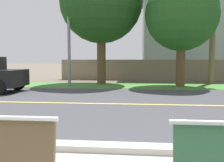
{
  "coord_description": "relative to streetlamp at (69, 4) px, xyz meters",
  "views": [
    {
      "loc": [
        0.18,
        -1.48,
        1.43
      ],
      "look_at": [
        -0.32,
        3.53,
        1.0
      ],
      "focal_mm": 40.68,
      "sensor_mm": 36.0,
      "label": 1
    }
  ],
  "objects": [
    {
      "name": "ground_plane",
      "position": [
        3.41,
        -3.88,
        -4.31
      ],
      "size": [
        140.0,
        140.0,
        0.0
      ],
      "primitive_type": "plane",
      "color": "#665B4C"
    },
    {
      "name": "curb_edge",
      "position": [
        3.41,
        -9.53,
        -4.25
      ],
      "size": [
        44.0,
        0.3,
        0.11
      ],
      "primitive_type": "cube",
      "color": "#ADA89E",
      "rests_on": "ground_plane"
    },
    {
      "name": "street_asphalt",
      "position": [
        3.41,
        -5.38,
        -4.31
      ],
      "size": [
        52.0,
        8.0,
        0.01
      ],
      "primitive_type": "cube",
      "color": "#424247",
      "rests_on": "ground_plane"
    },
    {
      "name": "road_centre_line",
      "position": [
        3.41,
        -5.38,
        -4.3
      ],
      "size": [
        48.0,
        0.14,
        0.01
      ],
      "primitive_type": "cube",
      "color": "#E0CC4C",
      "rests_on": "ground_plane"
    },
    {
      "name": "far_verge_grass",
      "position": [
        3.41,
        0.21,
        -4.3
      ],
      "size": [
        48.0,
        2.8,
        0.02
      ],
      "primitive_type": "cube",
      "color": "#478438",
      "rests_on": "ground_plane"
    },
    {
      "name": "streetlamp",
      "position": [
        0.0,
        0.0,
        0.0
      ],
      "size": [
        0.24,
        2.1,
        7.59
      ],
      "color": "gray",
      "rests_on": "ground_plane"
    },
    {
      "name": "shade_tree_left",
      "position": [
        5.93,
        -0.04,
        -0.34
      ],
      "size": [
        3.7,
        3.7,
        6.11
      ],
      "color": "brown",
      "rests_on": "ground_plane"
    },
    {
      "name": "garden_wall",
      "position": [
        4.83,
        4.11,
        -3.61
      ],
      "size": [
        13.0,
        0.36,
        1.4
      ],
      "primitive_type": "cube",
      "color": "gray",
      "rests_on": "ground_plane"
    },
    {
      "name": "house_across_street",
      "position": [
        8.64,
        7.31,
        -0.92
      ],
      "size": [
        9.93,
        6.91,
        6.69
      ],
      "color": "#B7BCC1",
      "rests_on": "ground_plane"
    }
  ]
}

